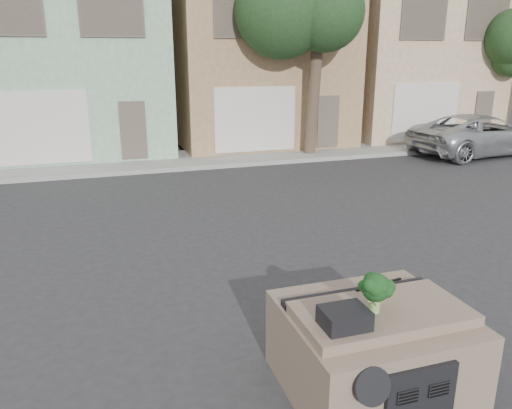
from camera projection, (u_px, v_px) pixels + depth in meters
ground_plane at (280, 282)px, 8.70m from camera, size 120.00×120.00×0.00m
sidewalk at (178, 160)px, 18.23m from camera, size 40.00×3.00×0.15m
townhouse_mint at (69, 55)px, 19.75m from camera, size 7.20×8.20×7.55m
townhouse_tan at (250, 54)px, 21.98m from camera, size 7.20×8.20×7.55m
townhouse_beige at (397, 54)px, 24.21m from camera, size 7.20×8.20×7.55m
silver_pickup at (477, 155)px, 19.63m from camera, size 5.90×3.16×1.58m
tree_near at (315, 41)px, 17.87m from camera, size 4.40×4.00×8.50m
car_dashboard at (372, 346)px, 5.81m from camera, size 2.00×1.80×1.12m
instrument_hump at (344, 318)px, 5.13m from camera, size 0.48×0.38×0.20m
wiper_arm at (379, 284)px, 6.08m from camera, size 0.69×0.15×0.02m
broccoli at (376, 293)px, 5.38m from camera, size 0.52×0.52×0.46m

